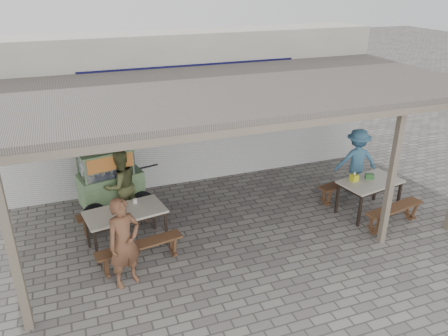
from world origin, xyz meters
TOP-DOWN VIEW (x-y plane):
  - ground at (0.00, 0.00)m, footprint 60.00×60.00m
  - back_wall at (-0.00, 3.58)m, footprint 9.00×1.28m
  - warung_roof at (0.02, 0.90)m, footprint 9.00×4.21m
  - table_left at (-2.23, 0.61)m, footprint 1.52×0.97m
  - bench_left_street at (-2.11, -0.08)m, footprint 1.54×0.52m
  - bench_left_wall at (-2.34, 1.31)m, footprint 1.54×0.52m
  - table_right at (2.78, 0.13)m, footprint 1.40×0.97m
  - bench_right_street at (2.90, -0.53)m, footprint 1.41×0.53m
  - bench_right_wall at (2.66, 0.79)m, footprint 1.41×0.53m
  - vendor_cart at (-2.34, 1.97)m, footprint 1.74×0.98m
  - patron_street_side at (-2.40, -0.47)m, footprint 0.67×0.56m
  - patron_wall_side at (-2.15, 1.68)m, footprint 0.90×0.82m
  - patron_right_table at (3.17, 1.16)m, footprint 1.08×0.78m
  - tissue_box at (2.45, 0.26)m, footprint 0.15×0.15m
  - donation_box at (2.82, 0.23)m, footprint 0.20×0.17m
  - condiment_jar at (-2.00, 0.86)m, footprint 0.08×0.08m
  - condiment_bowl at (-2.33, 0.55)m, footprint 0.19×0.19m

SIDE VIEW (x-z plane):
  - ground at x=0.00m, z-range 0.00..0.00m
  - bench_right_street at x=2.90m, z-range 0.11..0.56m
  - bench_right_wall at x=2.66m, z-range 0.11..0.56m
  - bench_left_street at x=-2.11m, z-range 0.11..0.56m
  - bench_left_wall at x=-2.34m, z-range 0.11..0.56m
  - table_right at x=2.78m, z-range 0.30..1.05m
  - table_left at x=-2.23m, z-range 0.30..1.05m
  - patron_right_table at x=3.17m, z-range 0.00..1.51m
  - patron_wall_side at x=-2.15m, z-range 0.00..1.51m
  - condiment_bowl at x=-2.33m, z-range 0.75..0.80m
  - patron_street_side at x=-2.40m, z-range 0.00..1.56m
  - condiment_jar at x=-2.00m, z-range 0.75..0.84m
  - vendor_cart at x=-2.34m, z-range 0.06..1.53m
  - donation_box at x=2.82m, z-range 0.75..0.86m
  - tissue_box at x=2.45m, z-range 0.75..0.89m
  - back_wall at x=0.00m, z-range -0.03..3.47m
  - warung_roof at x=0.02m, z-range 1.31..4.12m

